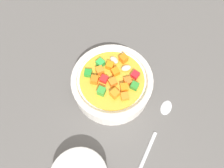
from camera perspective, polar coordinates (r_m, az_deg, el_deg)
The scene contains 3 objects.
ground_plane at distance 48.56cm, azimuth 0.00°, elevation -1.85°, with size 140.00×140.00×2.00cm, color #565451.
soup_bowl_main at distance 44.93cm, azimuth 0.01°, elevation 0.17°, with size 16.20×16.20×6.41cm.
spoon at distance 45.14cm, azimuth 11.08°, elevation -12.21°, with size 15.93×12.00×0.73cm.
Camera 1 is at (18.97, -2.86, 43.61)cm, focal length 35.61 mm.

